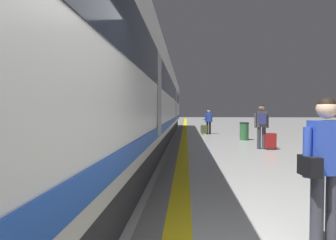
{
  "coord_description": "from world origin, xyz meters",
  "views": [
    {
      "loc": [
        -0.63,
        -1.68,
        1.51
      ],
      "look_at": [
        -1.05,
        4.52,
        1.29
      ],
      "focal_mm": 28.99,
      "sensor_mm": 36.0,
      "label": 1
    }
  ],
  "objects": [
    {
      "name": "tactile_edge_band",
      "position": [
        -1.02,
        10.0,
        0.0
      ],
      "size": [
        0.53,
        80.0,
        0.01
      ],
      "primitive_type": "cube",
      "color": "slate",
      "rests_on": "ground"
    },
    {
      "name": "passenger_near",
      "position": [
        2.31,
        9.09,
        1.04
      ],
      "size": [
        0.54,
        0.35,
        1.75
      ],
      "color": "#383842",
      "rests_on": "ground"
    },
    {
      "name": "suitcase_near",
      "position": [
        2.63,
        9.0,
        0.34
      ],
      "size": [
        0.41,
        0.28,
        0.63
      ],
      "color": "#A51E1E",
      "rests_on": "ground"
    },
    {
      "name": "traveller_foreground",
      "position": [
        0.87,
        1.34,
        0.96
      ],
      "size": [
        0.53,
        0.31,
        1.65
      ],
      "color": "#383842",
      "rests_on": "ground"
    },
    {
      "name": "passenger_mid",
      "position": [
        0.83,
        15.97,
        0.93
      ],
      "size": [
        0.49,
        0.25,
        1.61
      ],
      "color": "black",
      "rests_on": "ground"
    },
    {
      "name": "waste_bin",
      "position": [
        2.33,
        12.34,
        0.46
      ],
      "size": [
        0.46,
        0.46,
        0.91
      ],
      "color": "#2D6638",
      "rests_on": "ground"
    },
    {
      "name": "high_speed_train",
      "position": [
        -2.75,
        9.94,
        2.5
      ],
      "size": [
        2.94,
        32.65,
        4.97
      ],
      "color": "#38383D",
      "rests_on": "ground"
    },
    {
      "name": "safety_line_strip",
      "position": [
        -0.73,
        10.0,
        0.0
      ],
      "size": [
        0.36,
        80.0,
        0.01
      ],
      "primitive_type": "cube",
      "color": "yellow",
      "rests_on": "ground"
    },
    {
      "name": "suitcase_mid",
      "position": [
        0.51,
        15.66,
        0.32
      ],
      "size": [
        0.43,
        0.34,
        0.96
      ],
      "color": "#596038",
      "rests_on": "ground"
    }
  ]
}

